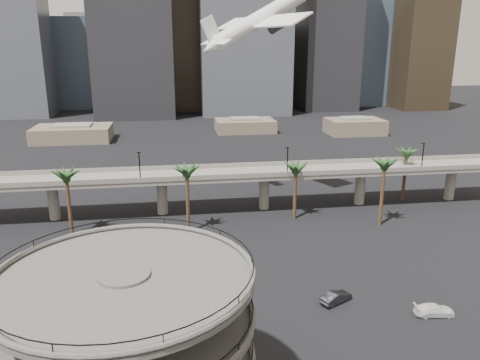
{
  "coord_description": "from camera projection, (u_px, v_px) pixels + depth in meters",
  "views": [
    {
      "loc": [
        -8.63,
        -40.38,
        34.6
      ],
      "look_at": [
        1.62,
        28.0,
        14.63
      ],
      "focal_mm": 35.0,
      "sensor_mm": 36.0,
      "label": 1
    }
  ],
  "objects": [
    {
      "name": "low_buildings",
      "position": [
        210.0,
        129.0,
        184.58
      ],
      "size": [
        135.0,
        27.5,
        6.8
      ],
      "color": "brown",
      "rests_on": "ground"
    },
    {
      "name": "airborne_jet",
      "position": [
        261.0,
        19.0,
        104.61
      ],
      "size": [
        30.15,
        28.93,
        17.49
      ],
      "rotation": [
        0.0,
        -0.45,
        0.43
      ],
      "color": "white",
      "rests_on": "ground"
    },
    {
      "name": "palm_trees",
      "position": [
        275.0,
        168.0,
        92.54
      ],
      "size": [
        76.4,
        18.4,
        14.0
      ],
      "color": "#4E3321",
      "rests_on": "ground"
    },
    {
      "name": "parking_ramp",
      "position": [
        129.0,
        340.0,
        40.82
      ],
      "size": [
        22.2,
        22.2,
        17.35
      ],
      "color": "#474543",
      "rests_on": "ground"
    },
    {
      "name": "car_c",
      "position": [
        434.0,
        310.0,
        62.09
      ],
      "size": [
        5.46,
        2.66,
        1.53
      ],
      "primitive_type": "imported",
      "rotation": [
        0.0,
        0.0,
        1.47
      ],
      "color": "white",
      "rests_on": "ground"
    },
    {
      "name": "overpass",
      "position": [
        214.0,
        178.0,
        99.42
      ],
      "size": [
        130.0,
        9.3,
        14.7
      ],
      "color": "slate",
      "rests_on": "ground"
    },
    {
      "name": "car_b",
      "position": [
        336.0,
        297.0,
        65.12
      ],
      "size": [
        5.13,
        3.76,
        1.61
      ],
      "primitive_type": "imported",
      "rotation": [
        0.0,
        0.0,
        2.05
      ],
      "color": "black",
      "rests_on": "ground"
    },
    {
      "name": "car_a",
      "position": [
        199.0,
        320.0,
        60.09
      ],
      "size": [
        4.21,
        3.14,
        1.34
      ],
      "primitive_type": "imported",
      "rotation": [
        0.0,
        0.0,
        1.12
      ],
      "color": "#A7171A",
      "rests_on": "ground"
    },
    {
      "name": "skyline",
      "position": [
        212.0,
        23.0,
        244.83
      ],
      "size": [
        269.0,
        86.0,
        125.82
      ],
      "color": "gray",
      "rests_on": "ground"
    }
  ]
}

